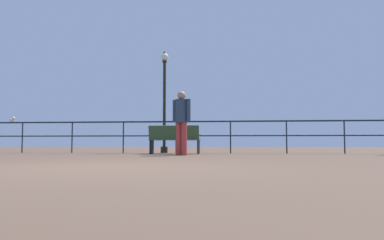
# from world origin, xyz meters

# --- Properties ---
(ground_plane) EXTENTS (60.00, 60.00, 0.00)m
(ground_plane) POSITION_xyz_m (0.00, 0.00, 0.00)
(ground_plane) COLOR brown
(pier_railing) EXTENTS (22.26, 0.05, 1.10)m
(pier_railing) POSITION_xyz_m (-0.00, 7.39, 0.81)
(pier_railing) COLOR #16242D
(pier_railing) RESTS_ON ground_plane
(bench_near_left) EXTENTS (1.61, 0.70, 0.90)m
(bench_near_left) POSITION_xyz_m (0.07, 6.52, 0.51)
(bench_near_left) COLOR #30502E
(bench_near_left) RESTS_ON ground_plane
(lamppost_center) EXTENTS (0.27, 0.27, 3.65)m
(lamppost_center) POSITION_xyz_m (-0.47, 7.69, 1.97)
(lamppost_center) COLOR black
(lamppost_center) RESTS_ON ground_plane
(person_by_bench) EXTENTS (0.54, 0.35, 1.82)m
(person_by_bench) POSITION_xyz_m (0.46, 5.28, 1.05)
(person_by_bench) COLOR #A43631
(person_by_bench) RESTS_ON ground_plane
(seagull_on_rail) EXTENTS (0.35, 0.26, 0.18)m
(seagull_on_rail) POSITION_xyz_m (-5.95, 7.38, 1.19)
(seagull_on_rail) COLOR silver
(seagull_on_rail) RESTS_ON pier_railing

